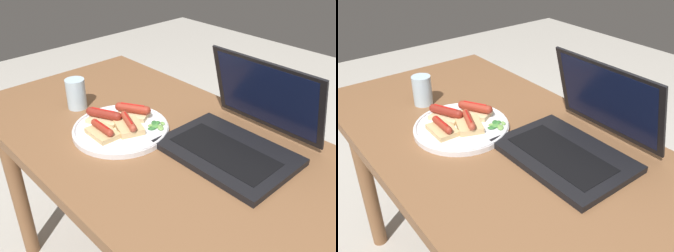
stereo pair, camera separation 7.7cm
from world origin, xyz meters
TOP-DOWN VIEW (x-y plane):
  - desk at (0.00, 0.00)m, footprint 1.43×0.66m
  - laptop at (0.09, 0.12)m, footprint 0.34×0.30m
  - plate at (-0.19, -0.06)m, footprint 0.28×0.28m
  - sausage_toast_left at (-0.17, -0.05)m, footprint 0.11×0.10m
  - sausage_toast_middle at (-0.19, -0.12)m, footprint 0.10×0.06m
  - sausage_toast_right at (-0.22, 0.01)m, footprint 0.11×0.10m
  - sausage_toast_extra at (-0.25, -0.07)m, footprint 0.11×0.09m
  - salad_pile at (-0.13, 0.02)m, footprint 0.07×0.07m
  - drinking_glass at (-0.41, -0.07)m, footprint 0.06×0.06m

SIDE VIEW (x-z plane):
  - desk at x=0.00m, z-range 0.26..0.97m
  - plate at x=-0.19m, z-range 0.71..0.73m
  - salad_pile at x=-0.13m, z-range 0.73..0.73m
  - sausage_toast_middle at x=-0.19m, z-range 0.72..0.76m
  - sausage_toast_left at x=-0.17m, z-range 0.72..0.76m
  - sausage_toast_extra at x=-0.25m, z-range 0.72..0.77m
  - sausage_toast_right at x=-0.22m, z-range 0.72..0.77m
  - laptop at x=0.09m, z-range 0.64..0.87m
  - drinking_glass at x=-0.41m, z-range 0.71..0.81m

